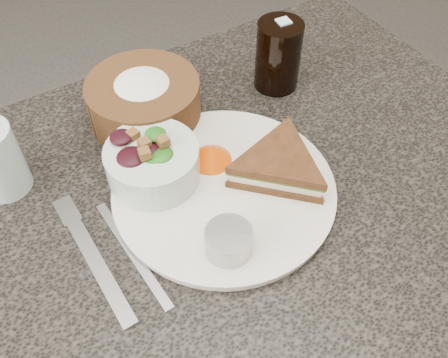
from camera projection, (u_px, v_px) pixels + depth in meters
The scene contains 10 objects.
dining_table at pixel (216, 319), 0.98m from camera, with size 1.00×0.70×0.75m, color black.
dinner_plate at pixel (224, 190), 0.70m from camera, with size 0.31×0.31×0.01m, color silver.
sandwich at pixel (279, 165), 0.69m from camera, with size 0.16×0.16×0.04m, color #4C2B16, non-canonical shape.
salad_bowl at pixel (152, 158), 0.68m from camera, with size 0.13×0.13×0.07m, color silver, non-canonical shape.
dressing_ramekin at pixel (229, 241), 0.61m from camera, with size 0.06×0.06×0.04m, color #9B9B9B.
orange_wedge at pixel (211, 154), 0.71m from camera, with size 0.06×0.06×0.03m, color #EA4F04.
fork at pixel (97, 264), 0.62m from camera, with size 0.02×0.20×0.01m, color #96989B.
knife at pixel (133, 254), 0.64m from camera, with size 0.01×0.19×0.00m, color #A0A4AB.
bread_basket at pixel (143, 95), 0.76m from camera, with size 0.17×0.17×0.10m, color brown, non-canonical shape.
cola_glass at pixel (278, 52), 0.81m from camera, with size 0.07×0.07×0.13m, color black, non-canonical shape.
Camera 1 is at (-0.20, -0.37, 1.30)m, focal length 40.00 mm.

